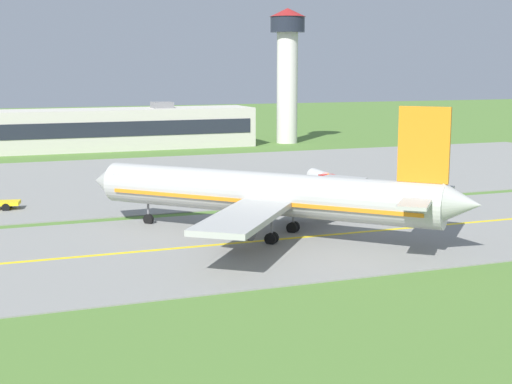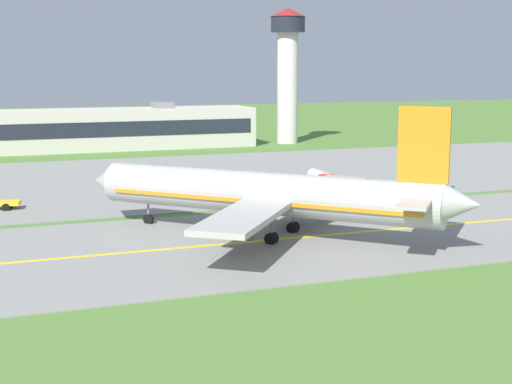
{
  "view_description": "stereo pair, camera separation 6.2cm",
  "coord_description": "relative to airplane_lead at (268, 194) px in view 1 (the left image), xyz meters",
  "views": [
    {
      "loc": [
        -27.46,
        -62.53,
        15.93
      ],
      "look_at": [
        -2.16,
        4.03,
        4.0
      ],
      "focal_mm": 52.17,
      "sensor_mm": 36.0,
      "label": 1
    },
    {
      "loc": [
        -27.4,
        -62.56,
        15.93
      ],
      "look_at": [
        -2.16,
        4.03,
        4.0
      ],
      "focal_mm": 52.17,
      "sensor_mm": 36.0,
      "label": 2
    }
  ],
  "objects": [
    {
      "name": "ground_plane",
      "position": [
        1.82,
        -1.68,
        -4.13
      ],
      "size": [
        500.0,
        500.0,
        0.0
      ],
      "primitive_type": "plane",
      "color": "#517A33"
    },
    {
      "name": "taxiway_centreline",
      "position": [
        1.82,
        -1.68,
        -4.03
      ],
      "size": [
        220.0,
        0.6,
        0.01
      ],
      "primitive_type": "cube",
      "color": "yellow",
      "rests_on": "taxiway_strip"
    },
    {
      "name": "taxiway_strip",
      "position": [
        1.82,
        -1.68,
        -4.08
      ],
      "size": [
        240.0,
        28.0,
        0.1
      ],
      "primitive_type": "cube",
      "color": "gray",
      "rests_on": "ground"
    },
    {
      "name": "terminal_building",
      "position": [
        -1.78,
        83.51,
        -0.16
      ],
      "size": [
        60.09,
        11.74,
        9.12
      ],
      "color": "beige",
      "rests_on": "ground"
    },
    {
      "name": "airplane_lead",
      "position": [
        0.0,
        0.0,
        0.0
      ],
      "size": [
        30.95,
        31.51,
        12.7
      ],
      "color": "#ADADA8",
      "rests_on": "ground"
    },
    {
      "name": "control_tower",
      "position": [
        37.0,
        81.99,
        12.79
      ],
      "size": [
        7.6,
        7.6,
        28.22
      ],
      "color": "silver",
      "rests_on": "ground"
    },
    {
      "name": "apron_pad",
      "position": [
        11.82,
        40.32,
        -4.08
      ],
      "size": [
        140.0,
        52.0,
        0.1
      ],
      "primitive_type": "cube",
      "color": "gray",
      "rests_on": "ground"
    },
    {
      "name": "service_truck_fuel",
      "position": [
        16.46,
        22.4,
        -2.6
      ],
      "size": [
        2.58,
        6.09,
        2.65
      ],
      "color": "red",
      "rests_on": "ground"
    }
  ]
}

